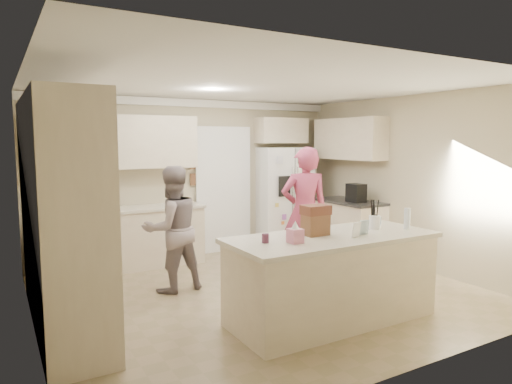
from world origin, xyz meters
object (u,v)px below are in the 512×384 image
coffee_maker (356,193)px  dollhouse_body (316,225)px  utensil_crock (375,222)px  teen_girl (305,212)px  refrigerator (283,198)px  island_base (332,280)px  teen_boy (172,229)px  tissue_box (295,236)px

coffee_maker → dollhouse_body: size_ratio=1.15×
utensil_crock → teen_girl: size_ratio=0.08×
refrigerator → island_base: (-1.42, -3.11, -0.46)m
teen_boy → teen_girl: 1.88m
island_base → teen_boy: teen_boy is taller
coffee_maker → teen_girl: bearing=-162.4°
tissue_box → teen_boy: (-0.60, 1.88, -0.19)m
teen_girl → refrigerator: bearing=-92.5°
coffee_maker → teen_boy: bearing=-177.8°
dollhouse_body → teen_girl: teen_girl is taller
coffee_maker → island_base: bearing=-137.2°
dollhouse_body → teen_boy: (-1.00, 1.68, -0.23)m
island_base → tissue_box: (-0.55, -0.10, 0.56)m
refrigerator → coffee_maker: refrigerator is taller
teen_girl → teen_boy: bearing=11.9°
teen_boy → teen_girl: bearing=164.1°
teen_boy → tissue_box: bearing=101.0°
coffee_maker → teen_girl: size_ratio=0.16×
utensil_crock → teen_boy: size_ratio=0.09×
tissue_box → dollhouse_body: (0.40, 0.20, 0.04)m
teen_boy → utensil_crock: bearing=129.5°
coffee_maker → tissue_box: bearing=-142.4°
island_base → tissue_box: size_ratio=15.71×
utensil_crock → dollhouse_body: size_ratio=0.58×
utensil_crock → tissue_box: utensil_crock is taller
island_base → dollhouse_body: size_ratio=8.46×
coffee_maker → island_base: (-2.05, -1.90, -0.63)m
utensil_crock → refrigerator: bearing=75.8°
island_base → utensil_crock: 0.86m
island_base → dollhouse_body: (-0.15, 0.10, 0.60)m
tissue_box → dollhouse_body: 0.45m
refrigerator → tissue_box: 3.77m
refrigerator → coffee_maker: 1.37m
utensil_crock → tissue_box: size_ratio=1.07×
teen_girl → dollhouse_body: bearing=79.3°
teen_girl → utensil_crock: bearing=109.0°
tissue_box → teen_girl: bearing=51.4°
utensil_crock → teen_girl: (0.05, 1.42, -0.08)m
refrigerator → coffee_maker: size_ratio=6.00×
coffee_maker → island_base: size_ratio=0.14×
refrigerator → teen_boy: size_ratio=1.12×
teen_boy → teen_girl: teen_girl is taller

